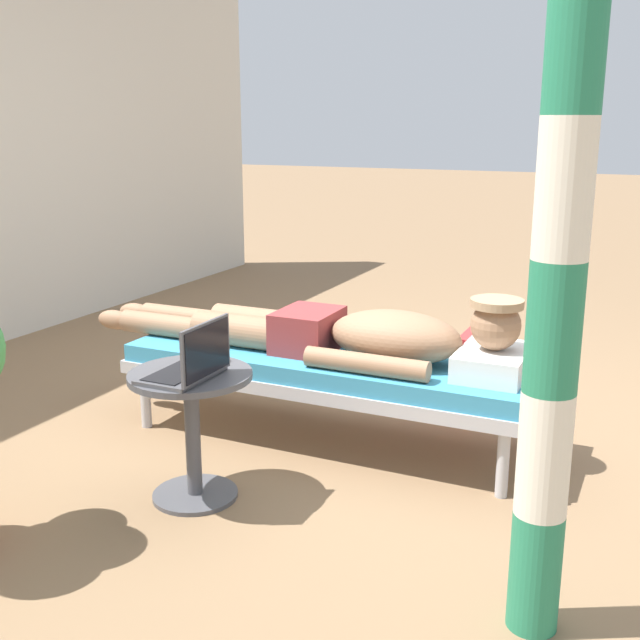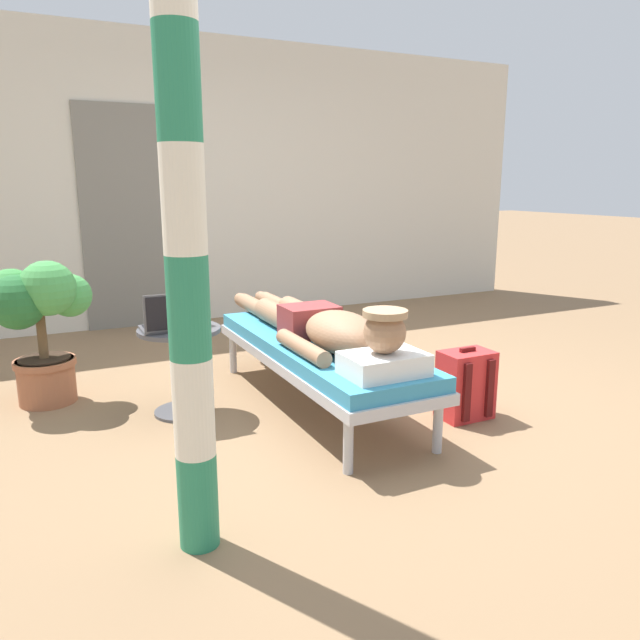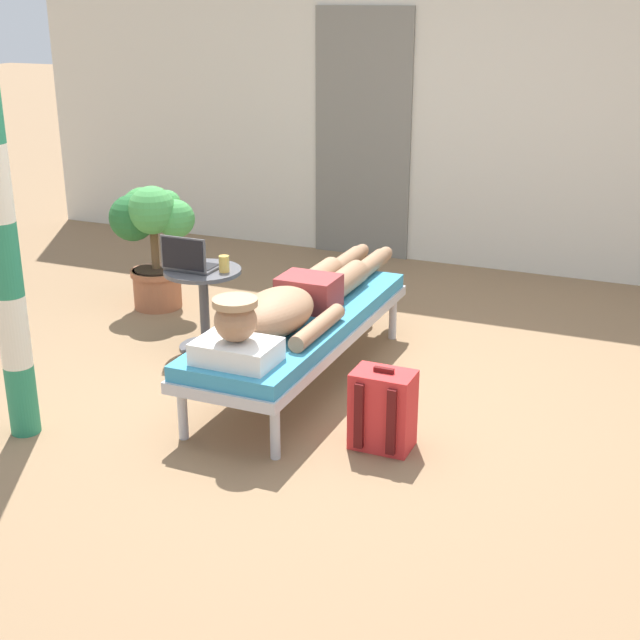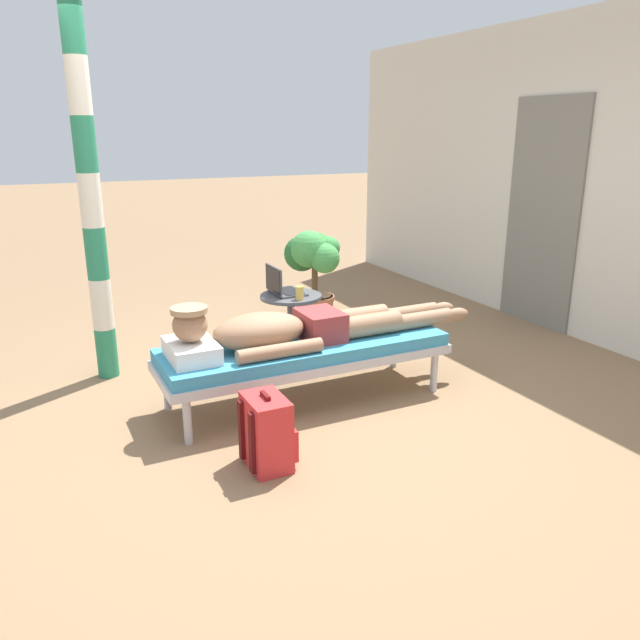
% 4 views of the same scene
% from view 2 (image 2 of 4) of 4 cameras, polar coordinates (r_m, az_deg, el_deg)
% --- Properties ---
extents(ground_plane, '(40.00, 40.00, 0.00)m').
position_cam_2_polar(ground_plane, '(3.76, 3.28, -8.20)').
color(ground_plane, '#846647').
extents(house_wall_back, '(7.60, 0.20, 2.70)m').
position_cam_2_polar(house_wall_back, '(6.17, -11.84, 12.58)').
color(house_wall_back, beige).
rests_on(house_wall_back, ground).
extents(house_door_panel, '(0.84, 0.03, 2.04)m').
position_cam_2_polar(house_door_panel, '(5.94, -17.59, 9.07)').
color(house_door_panel, slate).
rests_on(house_door_panel, ground).
extents(lounge_chair, '(0.62, 1.94, 0.42)m').
position_cam_2_polar(lounge_chair, '(3.68, -0.24, -2.99)').
color(lounge_chair, '#B7B7BC').
rests_on(lounge_chair, ground).
extents(person_reclining, '(0.53, 2.17, 0.33)m').
position_cam_2_polar(person_reclining, '(3.56, 0.36, -0.64)').
color(person_reclining, white).
rests_on(person_reclining, lounge_chair).
extents(side_table, '(0.48, 0.48, 0.52)m').
position_cam_2_polar(side_table, '(3.65, -12.99, -3.28)').
color(side_table, '#4C4C51').
rests_on(side_table, ground).
extents(laptop, '(0.31, 0.24, 0.23)m').
position_cam_2_polar(laptop, '(3.54, -13.93, -0.08)').
color(laptop, '#4C4C51').
rests_on(laptop, side_table).
extents(drink_glass, '(0.06, 0.06, 0.10)m').
position_cam_2_polar(drink_glass, '(3.64, -10.90, 0.30)').
color(drink_glass, gold).
rests_on(drink_glass, side_table).
extents(backpack, '(0.30, 0.26, 0.42)m').
position_cam_2_polar(backpack, '(3.64, 13.50, -5.97)').
color(backpack, red).
rests_on(backpack, ground).
extents(potted_plant, '(0.61, 0.49, 0.90)m').
position_cam_2_polar(potted_plant, '(4.05, -25.05, 0.50)').
color(potted_plant, '#9E5B3D').
rests_on(potted_plant, ground).
extents(porch_post, '(0.15, 0.15, 2.58)m').
position_cam_2_polar(porch_post, '(2.12, -12.73, 10.97)').
color(porch_post, '#267F59').
rests_on(porch_post, ground).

